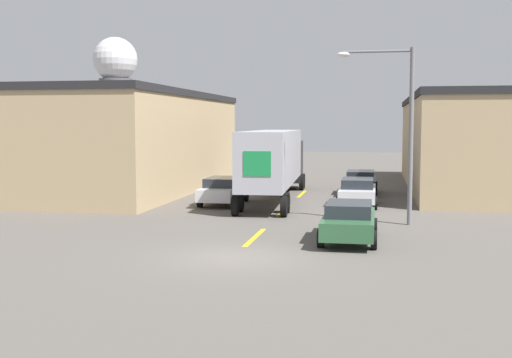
{
  "coord_description": "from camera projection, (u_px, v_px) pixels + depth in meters",
  "views": [
    {
      "loc": [
        4.58,
        -20.1,
        4.36
      ],
      "look_at": [
        -0.62,
        7.36,
        1.94
      ],
      "focal_mm": 45.0,
      "sensor_mm": 36.0,
      "label": 1
    }
  ],
  "objects": [
    {
      "name": "parked_car_right_near",
      "position": [
        349.0,
        220.0,
        23.8
      ],
      "size": [
        2.07,
        4.79,
        1.47
      ],
      "color": "#2D5B38",
      "rests_on": "ground_plane"
    },
    {
      "name": "water_tower",
      "position": [
        115.0,
        61.0,
        80.06
      ],
      "size": [
        5.52,
        5.52,
        15.13
      ],
      "color": "#47474C",
      "rests_on": "ground_plane"
    },
    {
      "name": "warehouse_left",
      "position": [
        113.0,
        141.0,
        42.07
      ],
      "size": [
        11.81,
        21.81,
        6.41
      ],
      "color": "tan",
      "rests_on": "ground_plane"
    },
    {
      "name": "ground_plane",
      "position": [
        233.0,
        258.0,
        20.9
      ],
      "size": [
        160.0,
        160.0,
        0.0
      ],
      "primitive_type": "plane",
      "color": "#56514C"
    },
    {
      "name": "parked_car_right_mid",
      "position": [
        358.0,
        191.0,
        34.06
      ],
      "size": [
        2.07,
        4.79,
        1.47
      ],
      "color": "silver",
      "rests_on": "ground_plane"
    },
    {
      "name": "road_centerline",
      "position": [
        284.0,
        210.0,
        32.29
      ],
      "size": [
        0.2,
        19.51,
        0.01
      ],
      "color": "gold",
      "rests_on": "ground_plane"
    },
    {
      "name": "semi_truck",
      "position": [
        275.0,
        159.0,
        36.6
      ],
      "size": [
        3.32,
        15.55,
        3.98
      ],
      "rotation": [
        0.0,
        0.0,
        0.05
      ],
      "color": "black",
      "rests_on": "ground_plane"
    },
    {
      "name": "warehouse_right",
      "position": [
        506.0,
        143.0,
        42.63
      ],
      "size": [
        12.72,
        24.5,
        6.2
      ],
      "color": "tan",
      "rests_on": "ground_plane"
    },
    {
      "name": "parked_car_right_far",
      "position": [
        361.0,
        182.0,
        39.76
      ],
      "size": [
        2.07,
        4.79,
        1.47
      ],
      "color": "black",
      "rests_on": "ground_plane"
    },
    {
      "name": "parked_car_left_far",
      "position": [
        224.0,
        190.0,
        34.76
      ],
      "size": [
        2.07,
        4.79,
        1.47
      ],
      "color": "silver",
      "rests_on": "ground_plane"
    },
    {
      "name": "street_lamp",
      "position": [
        401.0,
        120.0,
        27.38
      ],
      "size": [
        3.29,
        0.32,
        7.58
      ],
      "color": "slate",
      "rests_on": "ground_plane"
    }
  ]
}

